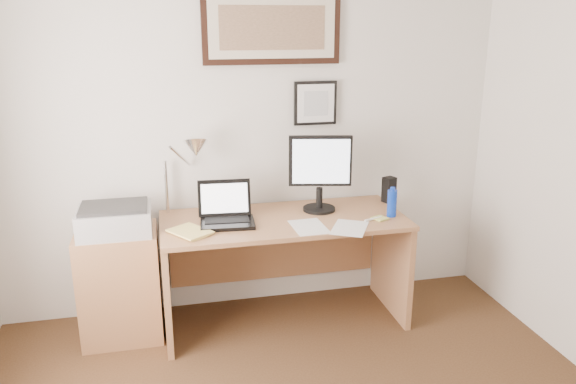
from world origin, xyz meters
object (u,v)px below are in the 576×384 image
object	(u,v)px
side_cabinet	(120,284)
printer	(115,219)
lcd_monitor	(320,170)
book	(178,236)
water_bottle	(392,203)
laptop	(226,214)
desk	(281,247)

from	to	relation	value
side_cabinet	printer	bearing A→B (deg)	-76.61
lcd_monitor	printer	xyz separation A→B (m)	(-1.34, -0.07, -0.22)
book	printer	world-z (taller)	printer
printer	water_bottle	bearing A→B (deg)	-4.65
lcd_monitor	side_cabinet	bearing A→B (deg)	-177.96
printer	laptop	bearing A→B (deg)	-1.90
book	desk	xyz separation A→B (m)	(0.69, 0.28, -0.24)
side_cabinet	water_bottle	size ratio (longest dim) A/B	4.06
laptop	lcd_monitor	distance (m)	0.69
lcd_monitor	desk	bearing A→B (deg)	-177.34
book	desk	size ratio (longest dim) A/B	0.16
side_cabinet	printer	distance (m)	0.45
lcd_monitor	printer	size ratio (longest dim) A/B	1.18
side_cabinet	lcd_monitor	size ratio (longest dim) A/B	1.40
water_bottle	book	bearing A→B (deg)	-176.81
water_bottle	printer	distance (m)	1.78
desk	laptop	world-z (taller)	laptop
water_bottle	lcd_monitor	size ratio (longest dim) A/B	0.35
desk	side_cabinet	bearing A→B (deg)	-178.11
water_bottle	desk	distance (m)	0.80
lcd_monitor	book	bearing A→B (deg)	-163.10
book	laptop	xyz separation A→B (m)	(0.32, 0.20, 0.05)
book	desk	world-z (taller)	book
lcd_monitor	water_bottle	bearing A→B (deg)	-26.36
desk	printer	size ratio (longest dim) A/B	3.64
water_bottle	laptop	size ratio (longest dim) A/B	0.50
desk	lcd_monitor	world-z (taller)	lcd_monitor
book	lcd_monitor	distance (m)	1.05
side_cabinet	laptop	xyz separation A→B (m)	(0.69, -0.05, 0.44)
laptop	water_bottle	bearing A→B (deg)	-6.39
side_cabinet	water_bottle	world-z (taller)	water_bottle
book	desk	bearing A→B (deg)	22.02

